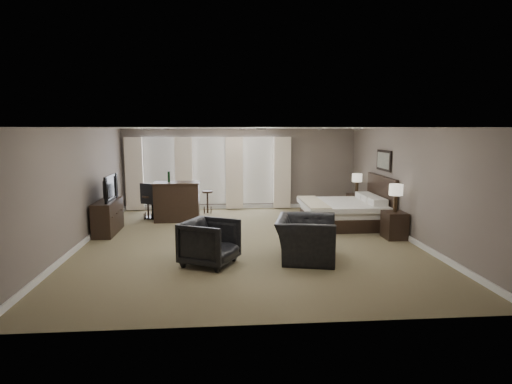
{
  "coord_description": "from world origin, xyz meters",
  "views": [
    {
      "loc": [
        -0.62,
        -9.59,
        2.58
      ],
      "look_at": [
        0.2,
        0.4,
        1.1
      ],
      "focal_mm": 30.0,
      "sensor_mm": 36.0,
      "label": 1
    }
  ],
  "objects": [
    {
      "name": "armchair_far",
      "position": [
        -0.85,
        -1.61,
        0.48
      ],
      "size": [
        1.19,
        1.22,
        0.95
      ],
      "primitive_type": "imported",
      "rotation": [
        0.0,
        0.0,
        1.1
      ],
      "color": "black",
      "rests_on": "ground"
    },
    {
      "name": "window_bay",
      "position": [
        -1.0,
        4.11,
        1.2
      ],
      "size": [
        5.25,
        0.2,
        2.3
      ],
      "color": "silver",
      "rests_on": "room"
    },
    {
      "name": "armchair_near",
      "position": [
        1.05,
        -1.43,
        0.57
      ],
      "size": [
        1.13,
        1.47,
        1.14
      ],
      "primitive_type": "imported",
      "rotation": [
        0.0,
        0.0,
        1.33
      ],
      "color": "black",
      "rests_on": "ground"
    },
    {
      "name": "desk_chair",
      "position": [
        -2.62,
        2.87,
        0.52
      ],
      "size": [
        0.73,
        0.73,
        1.05
      ],
      "primitive_type": "cube",
      "rotation": [
        0.0,
        0.0,
        2.6
      ],
      "color": "black",
      "rests_on": "ground"
    },
    {
      "name": "wall_art",
      "position": [
        3.7,
        1.48,
        1.75
      ],
      "size": [
        0.04,
        0.96,
        0.56
      ],
      "primitive_type": "cube",
      "color": "slate",
      "rests_on": "room"
    },
    {
      "name": "lamp_far",
      "position": [
        3.47,
        2.93,
        0.94
      ],
      "size": [
        0.3,
        0.3,
        0.62
      ],
      "primitive_type": "cube",
      "color": "beige",
      "rests_on": "nightstand_far"
    },
    {
      "name": "bar_stool_right",
      "position": [
        -1.05,
        3.51,
        0.35
      ],
      "size": [
        0.41,
        0.41,
        0.69
      ],
      "primitive_type": "cube",
      "rotation": [
        0.0,
        0.0,
        -0.3
      ],
      "color": "black",
      "rests_on": "ground"
    },
    {
      "name": "bed",
      "position": [
        2.58,
        1.48,
        0.67
      ],
      "size": [
        2.1,
        2.0,
        1.34
      ],
      "primitive_type": "cube",
      "color": "silver",
      "rests_on": "ground"
    },
    {
      "name": "nightstand_near",
      "position": [
        3.47,
        0.03,
        0.32
      ],
      "size": [
        0.48,
        0.59,
        0.64
      ],
      "primitive_type": "cube",
      "color": "black",
      "rests_on": "ground"
    },
    {
      "name": "lamp_near",
      "position": [
        3.47,
        0.03,
        0.97
      ],
      "size": [
        0.32,
        0.32,
        0.66
      ],
      "primitive_type": "cube",
      "color": "beige",
      "rests_on": "nightstand_near"
    },
    {
      "name": "room",
      "position": [
        0.0,
        0.0,
        1.3
      ],
      "size": [
        7.6,
        8.6,
        2.64
      ],
      "color": "#706547",
      "rests_on": "ground"
    },
    {
      "name": "tv",
      "position": [
        -3.45,
        1.12,
        0.89
      ],
      "size": [
        0.64,
        1.11,
        0.15
      ],
      "primitive_type": "imported",
      "rotation": [
        0.0,
        0.0,
        1.57
      ],
      "color": "black",
      "rests_on": "dresser"
    },
    {
      "name": "bar_counter",
      "position": [
        -1.87,
        2.42,
        0.56
      ],
      "size": [
        1.28,
        0.67,
        1.12
      ],
      "primitive_type": "cube",
      "color": "black",
      "rests_on": "ground"
    },
    {
      "name": "dresser",
      "position": [
        -3.45,
        1.12,
        0.41
      ],
      "size": [
        0.46,
        1.41,
        0.82
      ],
      "primitive_type": "cube",
      "color": "black",
      "rests_on": "ground"
    },
    {
      "name": "nightstand_far",
      "position": [
        3.47,
        2.93,
        0.31
      ],
      "size": [
        0.47,
        0.57,
        0.62
      ],
      "primitive_type": "cube",
      "color": "black",
      "rests_on": "ground"
    },
    {
      "name": "bar_stool_left",
      "position": [
        -2.74,
        2.76,
        0.34
      ],
      "size": [
        0.43,
        0.43,
        0.69
      ],
      "primitive_type": "cube",
      "rotation": [
        0.0,
        0.0,
        -0.43
      ],
      "color": "black",
      "rests_on": "ground"
    }
  ]
}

